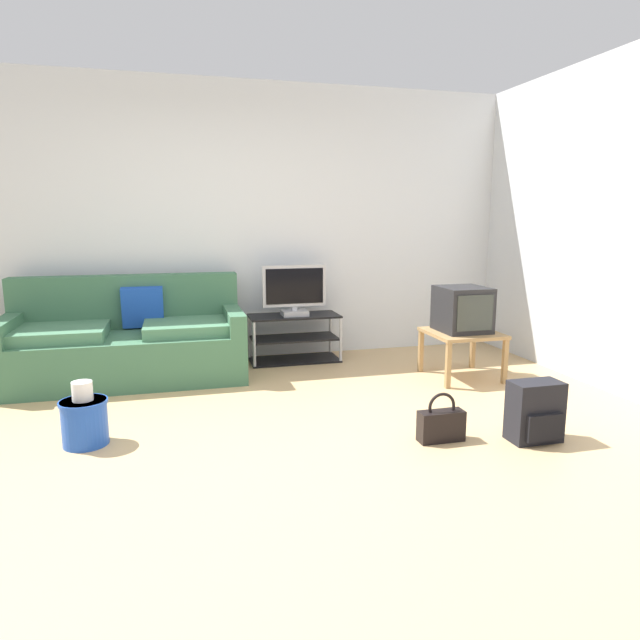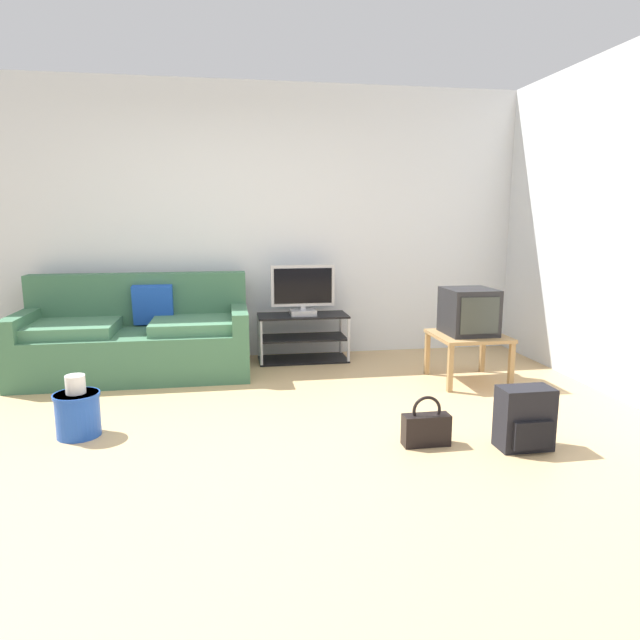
# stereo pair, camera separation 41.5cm
# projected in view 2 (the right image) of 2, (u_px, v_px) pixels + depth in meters

# --- Properties ---
(ground_plane) EXTENTS (9.00, 9.80, 0.02)m
(ground_plane) POSITION_uv_depth(u_px,v_px,m) (232.00, 452.00, 3.40)
(ground_plane) COLOR tan
(wall_back) EXTENTS (9.00, 0.10, 2.70)m
(wall_back) POSITION_uv_depth(u_px,v_px,m) (226.00, 223.00, 5.53)
(wall_back) COLOR silver
(wall_back) RESTS_ON ground_plane
(wall_right) EXTENTS (0.10, 3.60, 2.70)m
(wall_right) POSITION_uv_depth(u_px,v_px,m) (610.00, 225.00, 4.46)
(wall_right) COLOR silver
(wall_right) RESTS_ON ground_plane
(couch) EXTENTS (1.99, 0.90, 0.89)m
(couch) POSITION_uv_depth(u_px,v_px,m) (137.00, 339.00, 5.04)
(couch) COLOR #3D6B4C
(couch) RESTS_ON ground_plane
(tv_stand) EXTENTS (0.88, 0.41, 0.46)m
(tv_stand) POSITION_uv_depth(u_px,v_px,m) (303.00, 338.00, 5.53)
(tv_stand) COLOR black
(tv_stand) RESTS_ON ground_plane
(flat_tv) EXTENTS (0.62, 0.22, 0.49)m
(flat_tv) POSITION_uv_depth(u_px,v_px,m) (303.00, 291.00, 5.42)
(flat_tv) COLOR #B2B2B7
(flat_tv) RESTS_ON tv_stand
(side_table) EXTENTS (0.59, 0.59, 0.42)m
(side_table) POSITION_uv_depth(u_px,v_px,m) (468.00, 340.00, 4.79)
(side_table) COLOR #9E7A4C
(side_table) RESTS_ON ground_plane
(crt_tv) EXTENTS (0.41, 0.43, 0.39)m
(crt_tv) POSITION_uv_depth(u_px,v_px,m) (469.00, 311.00, 4.76)
(crt_tv) COLOR #232326
(crt_tv) RESTS_ON side_table
(backpack) EXTENTS (0.33, 0.26, 0.39)m
(backpack) POSITION_uv_depth(u_px,v_px,m) (525.00, 419.00, 3.41)
(backpack) COLOR black
(backpack) RESTS_ON ground_plane
(handbag) EXTENTS (0.29, 0.11, 0.32)m
(handbag) POSITION_uv_depth(u_px,v_px,m) (426.00, 428.00, 3.47)
(handbag) COLOR black
(handbag) RESTS_ON ground_plane
(cleaning_bucket) EXTENTS (0.29, 0.29, 0.41)m
(cleaning_bucket) POSITION_uv_depth(u_px,v_px,m) (78.00, 411.00, 3.60)
(cleaning_bucket) COLOR blue
(cleaning_bucket) RESTS_ON ground_plane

